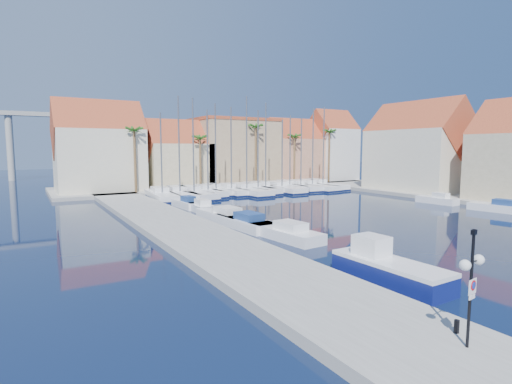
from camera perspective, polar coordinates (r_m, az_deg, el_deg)
ground at (r=26.48m, az=20.23°, el=-9.03°), size 260.00×260.00×0.00m
quay_west at (r=32.22m, az=-9.94°, el=-5.57°), size 6.00×77.00×0.50m
shore_north at (r=71.04m, az=-5.28°, el=0.97°), size 54.00×16.00×0.50m
shore_east at (r=60.85m, az=28.58°, el=-0.67°), size 12.00×60.00×0.50m
lamp_post at (r=14.38m, az=28.45°, el=-9.84°), size 1.29×0.48×3.84m
bollard at (r=16.02m, az=26.74°, el=-16.78°), size 0.18×0.18×0.45m
fishing_boat at (r=21.84m, az=18.20°, el=-10.23°), size 2.24×6.34×2.20m
motorboat_west_0 at (r=30.31m, az=4.25°, el=-5.75°), size 2.81×6.96×1.40m
motorboat_west_1 at (r=34.37m, az=-1.58°, el=-4.29°), size 2.69×7.31×1.40m
motorboat_west_2 at (r=37.72m, az=-4.53°, el=-3.36°), size 2.76×7.46×1.40m
motorboat_west_3 at (r=43.40m, az=-7.84°, el=-2.13°), size 1.95×5.52×1.40m
motorboat_west_4 at (r=46.48m, az=-9.88°, el=-1.60°), size 1.87×5.28×1.40m
motorboat_east_0 at (r=50.15m, az=31.37°, el=-1.86°), size 2.63×5.93×1.40m
motorboat_east_1 at (r=53.97m, az=24.50°, el=-0.99°), size 1.87×5.03×1.40m
sailboat_0 at (r=54.64m, az=-13.37°, el=-0.45°), size 3.67×10.83×11.41m
sailboat_1 at (r=55.60m, az=-10.97°, el=-0.26°), size 3.68×11.34×13.67m
sailboat_2 at (r=55.48m, az=-9.12°, el=-0.24°), size 3.68×11.14×13.46m
sailboat_3 at (r=57.21m, az=-7.09°, el=0.00°), size 2.70×9.14×12.12m
sailboat_4 at (r=58.48m, az=-5.94°, el=0.19°), size 2.54×8.20×13.12m
sailboat_5 at (r=58.69m, az=-3.75°, el=0.21°), size 2.33×8.70×12.65m
sailboat_6 at (r=58.90m, az=-1.66°, el=0.22°), size 3.56×11.45×14.19m
sailboat_7 at (r=60.85m, az=-0.02°, el=0.41°), size 3.21×10.41×12.40m
sailboat_8 at (r=62.19m, az=1.17°, el=0.58°), size 3.07×9.04×13.63m
sailboat_9 at (r=62.29m, az=3.40°, el=0.52°), size 2.87×10.82×11.09m
sailboat_10 at (r=64.86m, az=4.59°, el=0.77°), size 2.67×9.11×11.99m
sailboat_11 at (r=65.14m, az=6.13°, el=0.76°), size 3.15×10.10×11.54m
sailboat_12 at (r=66.20m, az=7.65°, el=0.83°), size 3.96×11.64×13.15m
sailboat_13 at (r=67.72m, az=9.17°, el=0.93°), size 3.45×11.03×13.48m
building_0 at (r=63.88m, az=-21.50°, el=5.60°), size 12.30×9.00×13.50m
building_1 at (r=66.81m, az=-11.20°, el=4.87°), size 10.30×8.00×11.00m
building_2 at (r=72.05m, az=-3.15°, el=5.84°), size 14.20×10.20×11.50m
building_3 at (r=77.45m, az=5.15°, el=5.56°), size 10.30×8.00×12.00m
building_4 at (r=82.22m, az=10.72°, el=6.29°), size 8.30×8.00×14.00m
building_6 at (r=65.58m, az=22.11°, el=5.58°), size 9.00×14.30×13.50m
palm_0 at (r=59.79m, az=-17.02°, el=8.19°), size 2.60×2.60×10.15m
palm_1 at (r=62.84m, az=-8.01°, el=7.44°), size 2.60×2.60×9.15m
palm_2 at (r=67.34m, az=-0.04°, el=9.02°), size 2.60×2.60×11.15m
palm_3 at (r=71.65m, az=5.54°, el=7.70°), size 2.60×2.60×9.65m
palm_4 at (r=76.63m, az=10.46°, el=8.24°), size 2.60×2.60×10.65m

